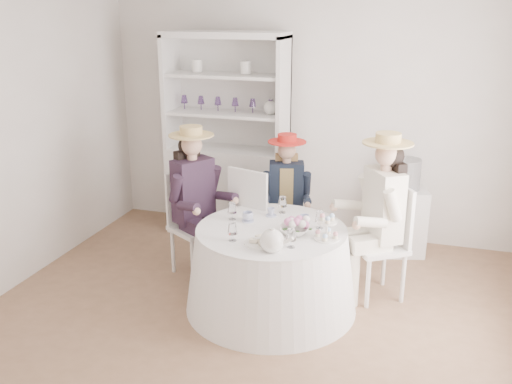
% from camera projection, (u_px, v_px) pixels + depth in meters
% --- Properties ---
extents(ground, '(4.50, 4.50, 0.00)m').
position_uv_depth(ground, '(252.00, 313.00, 4.84)').
color(ground, brown).
rests_on(ground, ground).
extents(wall_back, '(4.50, 0.00, 4.50)m').
position_uv_depth(wall_back, '(308.00, 114.00, 6.22)').
color(wall_back, silver).
rests_on(wall_back, ground).
extents(wall_front, '(4.50, 0.00, 4.50)m').
position_uv_depth(wall_front, '(118.00, 267.00, 2.60)').
color(wall_front, silver).
rests_on(wall_front, ground).
extents(wall_left, '(0.00, 4.50, 4.50)m').
position_uv_depth(wall_left, '(11.00, 139.00, 5.05)').
color(wall_left, silver).
rests_on(wall_left, ground).
extents(tea_table, '(1.46, 1.46, 0.72)m').
position_uv_depth(tea_table, '(271.00, 269.00, 4.83)').
color(tea_table, white).
rests_on(tea_table, ground).
extents(hutch, '(1.33, 0.54, 2.23)m').
position_uv_depth(hutch, '(228.00, 165.00, 6.34)').
color(hutch, silver).
rests_on(hutch, ground).
extents(side_table, '(0.55, 0.55, 0.70)m').
position_uv_depth(side_table, '(401.00, 220.00, 5.94)').
color(side_table, silver).
rests_on(side_table, ground).
extents(hatbox, '(0.38, 0.38, 0.31)m').
position_uv_depth(hatbox, '(405.00, 174.00, 5.79)').
color(hatbox, black).
rests_on(hatbox, side_table).
extents(guest_left, '(0.62, 0.57, 1.45)m').
position_uv_depth(guest_left, '(195.00, 193.00, 5.30)').
color(guest_left, silver).
rests_on(guest_left, ground).
extents(guest_mid, '(0.49, 0.53, 1.31)m').
position_uv_depth(guest_mid, '(286.00, 191.00, 5.61)').
color(guest_mid, silver).
rests_on(guest_mid, ground).
extents(guest_right, '(0.64, 0.60, 1.49)m').
position_uv_depth(guest_right, '(380.00, 208.00, 4.86)').
color(guest_right, silver).
rests_on(guest_right, ground).
extents(spare_chair, '(0.55, 0.55, 1.07)m').
position_uv_depth(spare_chair, '(255.00, 218.00, 5.38)').
color(spare_chair, silver).
rests_on(spare_chair, ground).
extents(teacup_a, '(0.10, 0.10, 0.07)m').
position_uv_depth(teacup_a, '(248.00, 217.00, 4.87)').
color(teacup_a, white).
rests_on(teacup_a, tea_table).
extents(teacup_b, '(0.09, 0.09, 0.06)m').
position_uv_depth(teacup_b, '(271.00, 213.00, 4.99)').
color(teacup_b, white).
rests_on(teacup_b, tea_table).
extents(teacup_c, '(0.11, 0.11, 0.07)m').
position_uv_depth(teacup_c, '(304.00, 220.00, 4.83)').
color(teacup_c, white).
rests_on(teacup_c, tea_table).
extents(flower_bowl, '(0.26, 0.26, 0.06)m').
position_uv_depth(flower_bowl, '(294.00, 231.00, 4.59)').
color(flower_bowl, white).
rests_on(flower_bowl, tea_table).
extents(flower_arrangement, '(0.18, 0.17, 0.06)m').
position_uv_depth(flower_arrangement, '(297.00, 223.00, 4.61)').
color(flower_arrangement, pink).
rests_on(flower_arrangement, tea_table).
extents(table_teapot, '(0.26, 0.18, 0.19)m').
position_uv_depth(table_teapot, '(272.00, 241.00, 4.27)').
color(table_teapot, white).
rests_on(table_teapot, tea_table).
extents(sandwich_plate, '(0.26, 0.26, 0.06)m').
position_uv_depth(sandwich_plate, '(260.00, 242.00, 4.41)').
color(sandwich_plate, white).
rests_on(sandwich_plate, tea_table).
extents(cupcake_stand, '(0.21, 0.21, 0.20)m').
position_uv_depth(cupcake_stand, '(327.00, 230.00, 4.49)').
color(cupcake_stand, white).
rests_on(cupcake_stand, tea_table).
extents(stemware_set, '(0.84, 0.81, 0.15)m').
position_uv_depth(stemware_set, '(272.00, 220.00, 4.69)').
color(stemware_set, white).
rests_on(stemware_set, tea_table).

